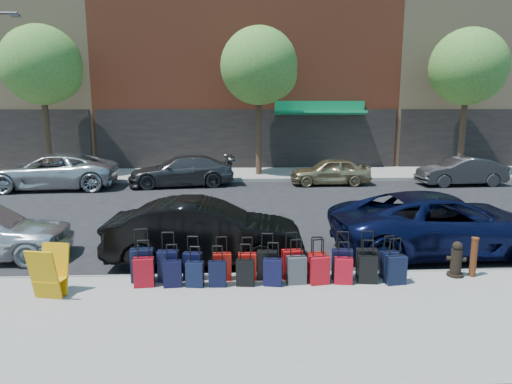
{
  "coord_description": "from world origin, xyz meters",
  "views": [
    {
      "loc": [
        -0.67,
        -13.62,
        3.67
      ],
      "look_at": [
        -0.14,
        -1.5,
        1.33
      ],
      "focal_mm": 32.0,
      "sensor_mm": 36.0,
      "label": 1
    }
  ],
  "objects_px": {
    "car_near_2": "(442,223)",
    "car_far_3": "(461,171)",
    "display_rack": "(49,272)",
    "tree_right": "(471,69)",
    "fire_hydrant": "(456,260)",
    "car_far_1": "(182,171)",
    "tree_center": "(262,68)",
    "suitcase_front_5": "(267,265)",
    "car_near_1": "(205,232)",
    "car_far_0": "(51,171)",
    "bollard": "(474,256)",
    "car_far_2": "(330,171)",
    "tree_left": "(45,67)"
  },
  "relations": [
    {
      "from": "display_rack",
      "to": "car_far_0",
      "type": "xyz_separation_m",
      "value": [
        -4.65,
        12.04,
        0.15
      ]
    },
    {
      "from": "tree_center",
      "to": "car_far_1",
      "type": "distance_m",
      "value": 6.54
    },
    {
      "from": "car_near_2",
      "to": "tree_right",
      "type": "bearing_deg",
      "value": -31.02
    },
    {
      "from": "tree_right",
      "to": "car_far_0",
      "type": "xyz_separation_m",
      "value": [
        -19.92,
        -2.96,
        -4.64
      ]
    },
    {
      "from": "car_near_2",
      "to": "car_far_1",
      "type": "relative_size",
      "value": 1.15
    },
    {
      "from": "suitcase_front_5",
      "to": "bollard",
      "type": "relative_size",
      "value": 1.15
    },
    {
      "from": "tree_right",
      "to": "fire_hydrant",
      "type": "relative_size",
      "value": 9.76
    },
    {
      "from": "car_far_0",
      "to": "display_rack",
      "type": "bearing_deg",
      "value": 16.65
    },
    {
      "from": "tree_left",
      "to": "car_far_1",
      "type": "relative_size",
      "value": 1.53
    },
    {
      "from": "suitcase_front_5",
      "to": "car_near_1",
      "type": "distance_m",
      "value": 1.99
    },
    {
      "from": "suitcase_front_5",
      "to": "car_near_1",
      "type": "relative_size",
      "value": 0.21
    },
    {
      "from": "fire_hydrant",
      "to": "display_rack",
      "type": "xyz_separation_m",
      "value": [
        -8.0,
        -0.69,
        0.13
      ]
    },
    {
      "from": "tree_right",
      "to": "car_far_3",
      "type": "relative_size",
      "value": 1.86
    },
    {
      "from": "bollard",
      "to": "car_far_0",
      "type": "xyz_separation_m",
      "value": [
        -12.99,
        11.38,
        0.19
      ]
    },
    {
      "from": "display_rack",
      "to": "car_far_2",
      "type": "distance_m",
      "value": 14.75
    },
    {
      "from": "car_near_2",
      "to": "car_far_3",
      "type": "xyz_separation_m",
      "value": [
        5.21,
        9.52,
        -0.12
      ]
    },
    {
      "from": "fire_hydrant",
      "to": "car_far_1",
      "type": "height_order",
      "value": "car_far_1"
    },
    {
      "from": "car_far_1",
      "to": "car_far_3",
      "type": "relative_size",
      "value": 1.21
    },
    {
      "from": "car_near_2",
      "to": "suitcase_front_5",
      "type": "bearing_deg",
      "value": 110.64
    },
    {
      "from": "car_far_2",
      "to": "car_far_3",
      "type": "relative_size",
      "value": 0.94
    },
    {
      "from": "tree_left",
      "to": "fire_hydrant",
      "type": "height_order",
      "value": "tree_left"
    },
    {
      "from": "tree_right",
      "to": "fire_hydrant",
      "type": "bearing_deg",
      "value": -116.93
    },
    {
      "from": "bollard",
      "to": "car_far_1",
      "type": "distance_m",
      "value": 13.98
    },
    {
      "from": "tree_right",
      "to": "display_rack",
      "type": "xyz_separation_m",
      "value": [
        -15.27,
        -15.0,
        -4.79
      ]
    },
    {
      "from": "bollard",
      "to": "car_near_1",
      "type": "bearing_deg",
      "value": 165.28
    },
    {
      "from": "car_far_1",
      "to": "car_far_3",
      "type": "xyz_separation_m",
      "value": [
        12.8,
        -0.4,
        -0.04
      ]
    },
    {
      "from": "fire_hydrant",
      "to": "car_near_2",
      "type": "distance_m",
      "value": 2.03
    },
    {
      "from": "car_far_0",
      "to": "car_near_1",
      "type": "bearing_deg",
      "value": 32.21
    },
    {
      "from": "fire_hydrant",
      "to": "car_far_3",
      "type": "bearing_deg",
      "value": 81.65
    },
    {
      "from": "car_far_0",
      "to": "car_far_1",
      "type": "height_order",
      "value": "car_far_0"
    },
    {
      "from": "car_far_3",
      "to": "car_far_0",
      "type": "bearing_deg",
      "value": -93.06
    },
    {
      "from": "car_far_3",
      "to": "fire_hydrant",
      "type": "bearing_deg",
      "value": -30.14
    },
    {
      "from": "car_near_1",
      "to": "car_far_2",
      "type": "xyz_separation_m",
      "value": [
        5.07,
        10.39,
        -0.12
      ]
    },
    {
      "from": "display_rack",
      "to": "car_near_1",
      "type": "bearing_deg",
      "value": 49.54
    },
    {
      "from": "tree_right",
      "to": "tree_left",
      "type": "bearing_deg",
      "value": 180.0
    },
    {
      "from": "tree_left",
      "to": "car_near_2",
      "type": "distance_m",
      "value": 19.47
    },
    {
      "from": "tree_left",
      "to": "car_near_1",
      "type": "relative_size",
      "value": 1.61
    },
    {
      "from": "tree_center",
      "to": "car_far_1",
      "type": "height_order",
      "value": "tree_center"
    },
    {
      "from": "suitcase_front_5",
      "to": "car_near_2",
      "type": "relative_size",
      "value": 0.17
    },
    {
      "from": "tree_center",
      "to": "car_far_2",
      "type": "xyz_separation_m",
      "value": [
        3.02,
        -2.48,
        -4.79
      ]
    },
    {
      "from": "bollard",
      "to": "tree_right",
      "type": "bearing_deg",
      "value": 64.24
    },
    {
      "from": "bollard",
      "to": "tree_center",
      "type": "bearing_deg",
      "value": 104.01
    },
    {
      "from": "car_far_0",
      "to": "car_far_3",
      "type": "height_order",
      "value": "car_far_0"
    },
    {
      "from": "tree_right",
      "to": "car_far_1",
      "type": "bearing_deg",
      "value": -170.23
    },
    {
      "from": "car_far_1",
      "to": "car_far_2",
      "type": "height_order",
      "value": "car_far_1"
    },
    {
      "from": "display_rack",
      "to": "car_far_1",
      "type": "relative_size",
      "value": 0.2
    },
    {
      "from": "tree_center",
      "to": "display_rack",
      "type": "bearing_deg",
      "value": -107.63
    },
    {
      "from": "tree_right",
      "to": "car_near_2",
      "type": "relative_size",
      "value": 1.33
    },
    {
      "from": "display_rack",
      "to": "car_near_2",
      "type": "relative_size",
      "value": 0.18
    },
    {
      "from": "fire_hydrant",
      "to": "car_far_1",
      "type": "relative_size",
      "value": 0.16
    }
  ]
}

